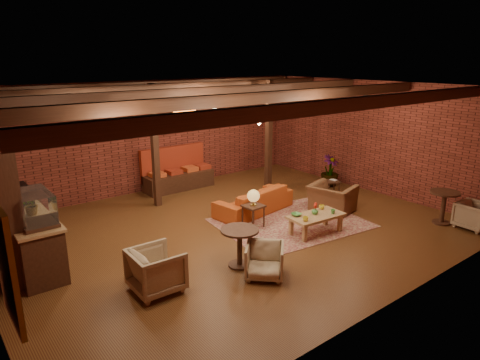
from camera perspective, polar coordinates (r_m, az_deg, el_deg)
floor at (r=9.93m, az=-0.75°, el=-6.61°), size 10.00×10.00×0.00m
ceiling at (r=9.18m, az=-0.82°, el=12.14°), size 10.00×8.00×0.02m
wall_back at (r=12.78m, az=-11.75°, el=5.71°), size 10.00×0.02×3.20m
wall_front at (r=6.82m, az=20.05°, el=-4.06°), size 10.00×0.02×3.20m
wall_right at (r=13.01m, az=17.13°, el=5.51°), size 0.02×8.00×3.20m
ceiling_beams at (r=9.19m, az=-0.82°, el=11.40°), size 9.80×6.40×0.22m
ceiling_pipe at (r=10.52m, az=-6.18°, el=10.65°), size 9.60×0.12×0.12m
post_left at (r=11.28m, az=-11.28°, el=4.38°), size 0.16×0.16×3.20m
post_right at (r=12.68m, az=3.86°, el=5.93°), size 0.16×0.16×3.20m
service_counter at (r=8.95m, az=-26.50°, el=-5.49°), size 0.80×2.50×1.60m
plant_counter at (r=9.02m, az=-26.48°, el=-2.49°), size 0.35×0.39×0.30m
chalkboard_menu at (r=5.51m, az=-28.63°, el=-9.96°), size 0.08×0.96×1.46m
banquette at (r=12.90m, az=-8.20°, el=0.97°), size 2.10×0.70×1.00m
service_sign at (r=12.16m, az=-7.47°, el=8.97°), size 0.86×0.06×0.30m
ceiling_spotlights at (r=9.21m, az=-0.81°, el=10.03°), size 6.40×4.40×0.28m
rug at (r=10.36m, az=6.82°, el=-5.69°), size 3.63×2.94×0.01m
sofa at (r=10.90m, az=1.86°, el=-2.71°), size 2.29×1.17×0.64m
coffee_table at (r=9.74m, az=10.03°, el=-4.86°), size 1.33×0.73×0.69m
side_table_lamp at (r=9.83m, az=1.80°, el=-2.52°), size 0.46×0.46×0.91m
round_table_left at (r=8.09m, az=-0.04°, el=-8.16°), size 0.72×0.72×0.75m
armchair_a at (r=7.47m, az=-11.11°, el=-11.45°), size 0.78×0.83×0.83m
armchair_b at (r=7.80m, az=3.31°, el=-10.49°), size 0.92×0.92×0.69m
armchair_right at (r=11.18m, az=12.20°, el=-1.79°), size 0.94×1.21×0.94m
side_table_book at (r=12.42m, az=12.14°, el=-0.24°), size 0.53×0.53×0.47m
round_table_right at (r=11.19m, az=25.54°, el=-2.69°), size 0.68×0.68×0.79m
armchair_far at (r=11.25m, az=28.70°, el=-4.02°), size 0.69×0.65×0.69m
plant_tall at (r=13.14m, az=12.13°, el=5.23°), size 1.77×1.77×2.87m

